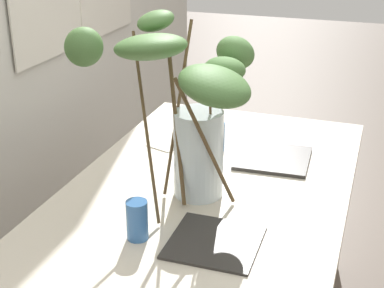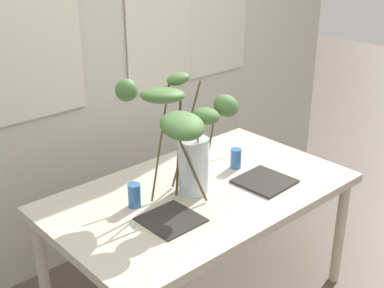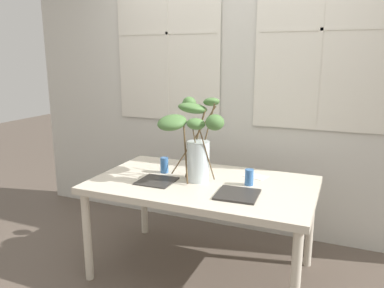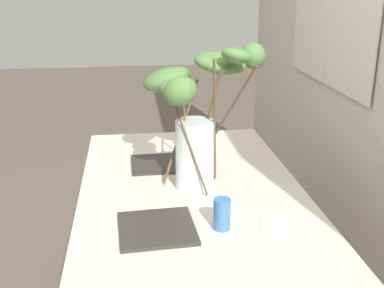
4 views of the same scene
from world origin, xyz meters
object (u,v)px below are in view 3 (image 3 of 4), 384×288
at_px(dining_table, 202,190).
at_px(drinking_glass_blue_right, 249,177).
at_px(plate_square_right, 237,194).
at_px(vase_with_branches, 194,136).
at_px(plate_square_left, 157,181).
at_px(drinking_glass_blue_left, 164,165).

xyz_separation_m(dining_table, drinking_glass_blue_right, (0.33, 0.06, 0.12)).
relative_size(drinking_glass_blue_right, plate_square_right, 0.43).
distance_m(vase_with_branches, drinking_glass_blue_right, 0.49).
height_order(drinking_glass_blue_right, plate_square_right, drinking_glass_blue_right).
distance_m(dining_table, plate_square_left, 0.34).
bearing_deg(drinking_glass_blue_left, plate_square_right, -21.55).
xyz_separation_m(drinking_glass_blue_right, plate_square_left, (-0.64, -0.19, -0.05)).
distance_m(drinking_glass_blue_left, drinking_glass_blue_right, 0.69).
relative_size(vase_with_branches, plate_square_left, 2.46).
bearing_deg(plate_square_left, vase_with_branches, 34.38).
bearing_deg(plate_square_right, plate_square_left, 175.99).
xyz_separation_m(drinking_glass_blue_left, plate_square_right, (0.67, -0.26, -0.05)).
relative_size(drinking_glass_blue_left, plate_square_left, 0.47).
height_order(plate_square_left, plate_square_right, plate_square_right).
height_order(drinking_glass_blue_left, plate_square_left, drinking_glass_blue_left).
relative_size(drinking_glass_blue_right, plate_square_left, 0.45).
xyz_separation_m(drinking_glass_blue_right, plate_square_right, (-0.02, -0.23, -0.05)).
distance_m(vase_with_branches, drinking_glass_blue_left, 0.39).
height_order(vase_with_branches, drinking_glass_blue_right, vase_with_branches).
bearing_deg(dining_table, vase_with_branches, 158.94).
xyz_separation_m(dining_table, plate_square_right, (0.31, -0.17, 0.07)).
bearing_deg(drinking_glass_blue_right, drinking_glass_blue_left, 177.26).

